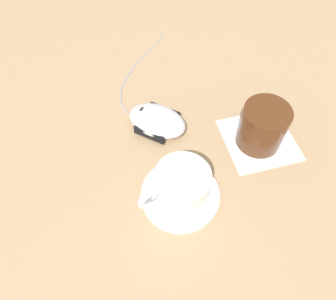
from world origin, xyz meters
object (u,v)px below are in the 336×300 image
Objects in this scene: computer_mouse at (157,121)px; coffee_cup at (181,187)px; drinking_glass at (263,127)px; saucer at (180,195)px.

coffee_cup is at bearing 13.14° from computer_mouse.
coffee_cup is 1.36× the size of drinking_glass.
computer_mouse is at bearing -166.00° from saucer.
computer_mouse is 1.61× the size of drinking_glass.
coffee_cup is 0.16m from computer_mouse.
drinking_glass is at bearing 127.95° from coffee_cup.
coffee_cup reaches higher than saucer.
drinking_glass reaches higher than computer_mouse.
saucer is 1.16× the size of coffee_cup.
saucer is at bearing 173.48° from coffee_cup.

